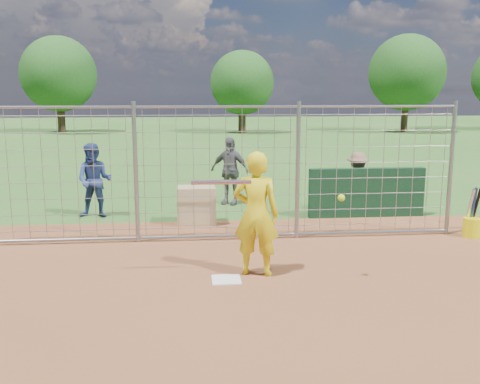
{
  "coord_description": "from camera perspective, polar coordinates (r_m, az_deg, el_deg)",
  "views": [
    {
      "loc": [
        -0.51,
        -7.78,
        2.79
      ],
      "look_at": [
        0.3,
        0.8,
        1.15
      ],
      "focal_mm": 40.0,
      "sensor_mm": 36.0,
      "label": 1
    }
  ],
  "objects": [
    {
      "name": "bystander_c",
      "position": [
        12.62,
        12.39,
        1.01
      ],
      "size": [
        0.95,
        0.61,
        1.4
      ],
      "primitive_type": "imported",
      "rotation": [
        0.0,
        0.0,
        3.04
      ],
      "color": "brown",
      "rests_on": "ground"
    },
    {
      "name": "equipment_in_play",
      "position": [
        7.64,
        1.13,
        0.63
      ],
      "size": [
        2.21,
        0.23,
        0.31
      ],
      "color": "silver",
      "rests_on": "ground"
    },
    {
      "name": "bucket_with_bats",
      "position": [
        11.24,
        23.5,
        -3.21
      ],
      "size": [
        0.34,
        0.37,
        0.98
      ],
      "color": "yellow",
      "rests_on": "ground"
    },
    {
      "name": "home_plate",
      "position": [
        8.09,
        -1.47,
        -9.33
      ],
      "size": [
        0.43,
        0.43,
        0.02
      ],
      "primitive_type": "cube",
      "color": "silver",
      "rests_on": "ground"
    },
    {
      "name": "ground",
      "position": [
        8.28,
        -1.57,
        -8.92
      ],
      "size": [
        100.0,
        100.0,
        0.0
      ],
      "primitive_type": "plane",
      "color": "#2D591E",
      "rests_on": "ground"
    },
    {
      "name": "dugout_wall",
      "position": [
        12.23,
        13.35,
        -0.06
      ],
      "size": [
        2.6,
        0.2,
        1.1
      ],
      "primitive_type": "cube",
      "color": "#11381E",
      "rests_on": "ground"
    },
    {
      "name": "equipment_bin",
      "position": [
        11.34,
        -4.69,
        -1.43
      ],
      "size": [
        0.81,
        0.57,
        0.8
      ],
      "primitive_type": "cube",
      "rotation": [
        0.0,
        0.0,
        0.02
      ],
      "color": "tan",
      "rests_on": "ground"
    },
    {
      "name": "tree_line",
      "position": [
        36.1,
        0.41,
        12.25
      ],
      "size": [
        44.66,
        6.72,
        6.48
      ],
      "color": "#3F2B19",
      "rests_on": "ground"
    },
    {
      "name": "batter",
      "position": [
        8.07,
        1.73,
        -2.35
      ],
      "size": [
        0.8,
        0.64,
        1.91
      ],
      "primitive_type": "imported",
      "rotation": [
        0.0,
        0.0,
        2.85
      ],
      "color": "yellow",
      "rests_on": "ground"
    },
    {
      "name": "bystander_b",
      "position": [
        13.21,
        -1.13,
        2.29
      ],
      "size": [
        1.06,
        0.81,
        1.68
      ],
      "primitive_type": "imported",
      "rotation": [
        0.0,
        0.0,
        -0.47
      ],
      "color": "#55565A",
      "rests_on": "ground"
    },
    {
      "name": "backstop_fence",
      "position": [
        9.91,
        -2.38,
        1.88
      ],
      "size": [
        9.08,
        0.08,
        2.6
      ],
      "color": "gray",
      "rests_on": "ground"
    },
    {
      "name": "infield_dirt",
      "position": [
        5.55,
        0.62,
        -19.33
      ],
      "size": [
        18.0,
        18.0,
        0.0
      ],
      "primitive_type": "plane",
      "color": "brown",
      "rests_on": "ground"
    },
    {
      "name": "bystander_a",
      "position": [
        12.26,
        -15.26,
        1.18
      ],
      "size": [
        0.87,
        0.72,
        1.65
      ],
      "primitive_type": "imported",
      "rotation": [
        0.0,
        0.0,
        -0.12
      ],
      "color": "navy",
      "rests_on": "ground"
    }
  ]
}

